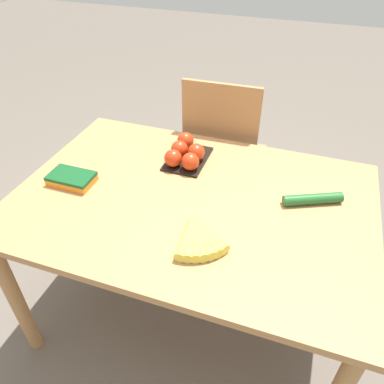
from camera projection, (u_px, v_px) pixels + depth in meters
ground_plane at (192, 309)px, 1.92m from camera, size 12.00×12.00×0.00m
dining_table at (192, 215)px, 1.52m from camera, size 1.39×0.96×0.74m
chair at (223, 158)px, 2.10m from camera, size 0.43×0.41×0.99m
banana_bunch at (198, 239)px, 1.26m from camera, size 0.17×0.19×0.04m
tomato_pack at (185, 153)px, 1.64m from camera, size 0.17×0.24×0.09m
carrot_bag at (71, 178)px, 1.53m from camera, size 0.18×0.11×0.04m
cucumber_near at (313, 199)px, 1.43m from camera, size 0.22×0.13×0.04m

